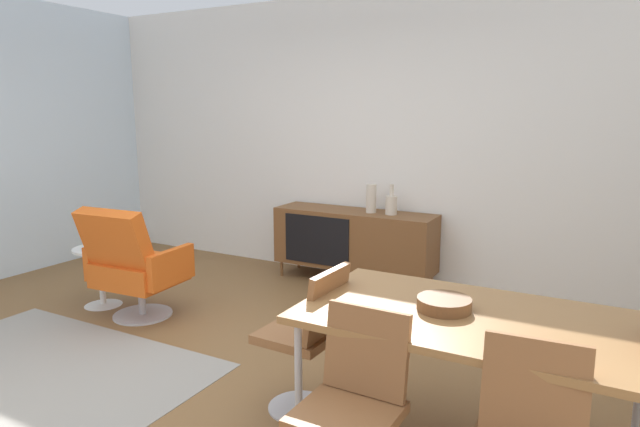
{
  "coord_description": "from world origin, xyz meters",
  "views": [
    {
      "loc": [
        2.25,
        -2.45,
        1.68
      ],
      "look_at": [
        0.47,
        0.81,
        0.98
      ],
      "focal_mm": 30.72,
      "sensor_mm": 36.0,
      "label": 1
    }
  ],
  "objects_px": {
    "sideboard": "(354,239)",
    "side_table_round": "(101,270)",
    "vase_cobalt": "(371,198)",
    "dining_chair_front_left": "(353,405)",
    "dining_chair_near_window": "(308,333)",
    "fruit_bowl": "(99,243)",
    "wooden_bowl_on_table": "(444,304)",
    "vase_sculptural_dark": "(391,204)",
    "dining_table": "(472,324)",
    "lounge_chair_red": "(133,263)"
  },
  "relations": [
    {
      "from": "vase_sculptural_dark",
      "to": "fruit_bowl",
      "type": "height_order",
      "value": "vase_sculptural_dark"
    },
    {
      "from": "sideboard",
      "to": "dining_chair_near_window",
      "type": "height_order",
      "value": "dining_chair_near_window"
    },
    {
      "from": "vase_cobalt",
      "to": "vase_sculptural_dark",
      "type": "height_order",
      "value": "vase_sculptural_dark"
    },
    {
      "from": "dining_table",
      "to": "fruit_bowl",
      "type": "xyz_separation_m",
      "value": [
        -3.33,
        0.63,
        -0.14
      ]
    },
    {
      "from": "vase_sculptural_dark",
      "to": "dining_table",
      "type": "bearing_deg",
      "value": -60.23
    },
    {
      "from": "dining_chair_near_window",
      "to": "vase_cobalt",
      "type": "bearing_deg",
      "value": 105.2
    },
    {
      "from": "vase_sculptural_dark",
      "to": "lounge_chair_red",
      "type": "distance_m",
      "value": 2.34
    },
    {
      "from": "sideboard",
      "to": "side_table_round",
      "type": "xyz_separation_m",
      "value": [
        -1.65,
        -1.65,
        -0.12
      ]
    },
    {
      "from": "wooden_bowl_on_table",
      "to": "fruit_bowl",
      "type": "xyz_separation_m",
      "value": [
        -3.19,
        0.62,
        -0.21
      ]
    },
    {
      "from": "lounge_chair_red",
      "to": "fruit_bowl",
      "type": "xyz_separation_m",
      "value": [
        -0.5,
        0.08,
        0.09
      ]
    },
    {
      "from": "dining_table",
      "to": "dining_chair_near_window",
      "type": "height_order",
      "value": "dining_chair_near_window"
    },
    {
      "from": "vase_cobalt",
      "to": "fruit_bowl",
      "type": "relative_size",
      "value": 1.37
    },
    {
      "from": "lounge_chair_red",
      "to": "side_table_round",
      "type": "distance_m",
      "value": 0.53
    },
    {
      "from": "vase_sculptural_dark",
      "to": "dining_table",
      "type": "xyz_separation_m",
      "value": [
        1.3,
        -2.28,
        -0.12
      ]
    },
    {
      "from": "fruit_bowl",
      "to": "dining_table",
      "type": "bearing_deg",
      "value": -10.66
    },
    {
      "from": "vase_cobalt",
      "to": "dining_table",
      "type": "bearing_deg",
      "value": -56.5
    },
    {
      "from": "sideboard",
      "to": "dining_chair_near_window",
      "type": "relative_size",
      "value": 1.87
    },
    {
      "from": "vase_sculptural_dark",
      "to": "dining_chair_front_left",
      "type": "xyz_separation_m",
      "value": [
        0.96,
        -2.84,
        -0.35
      ]
    },
    {
      "from": "vase_cobalt",
      "to": "dining_chair_front_left",
      "type": "bearing_deg",
      "value": -67.77
    },
    {
      "from": "vase_cobalt",
      "to": "wooden_bowl_on_table",
      "type": "relative_size",
      "value": 1.05
    },
    {
      "from": "wooden_bowl_on_table",
      "to": "vase_cobalt",
      "type": "bearing_deg",
      "value": 121.06
    },
    {
      "from": "lounge_chair_red",
      "to": "side_table_round",
      "type": "bearing_deg",
      "value": 170.54
    },
    {
      "from": "wooden_bowl_on_table",
      "to": "dining_chair_front_left",
      "type": "height_order",
      "value": "dining_chair_front_left"
    },
    {
      "from": "vase_cobalt",
      "to": "dining_chair_front_left",
      "type": "relative_size",
      "value": 0.32
    },
    {
      "from": "dining_chair_front_left",
      "to": "dining_chair_near_window",
      "type": "relative_size",
      "value": 1.0
    },
    {
      "from": "vase_cobalt",
      "to": "dining_chair_near_window",
      "type": "xyz_separation_m",
      "value": [
        0.62,
        -2.28,
        -0.39
      ]
    },
    {
      "from": "dining_chair_near_window",
      "to": "dining_table",
      "type": "bearing_deg",
      "value": 0.15
    },
    {
      "from": "dining_table",
      "to": "side_table_round",
      "type": "relative_size",
      "value": 3.08
    },
    {
      "from": "vase_cobalt",
      "to": "lounge_chair_red",
      "type": "height_order",
      "value": "vase_cobalt"
    },
    {
      "from": "dining_chair_front_left",
      "to": "sideboard",
      "type": "bearing_deg",
      "value": 115.24
    },
    {
      "from": "wooden_bowl_on_table",
      "to": "lounge_chair_red",
      "type": "relative_size",
      "value": 0.27
    },
    {
      "from": "dining_table",
      "to": "lounge_chair_red",
      "type": "height_order",
      "value": "lounge_chair_red"
    },
    {
      "from": "sideboard",
      "to": "dining_table",
      "type": "distance_m",
      "value": 2.85
    },
    {
      "from": "side_table_round",
      "to": "fruit_bowl",
      "type": "relative_size",
      "value": 2.6
    },
    {
      "from": "dining_table",
      "to": "fruit_bowl",
      "type": "bearing_deg",
      "value": 169.34
    },
    {
      "from": "sideboard",
      "to": "vase_sculptural_dark",
      "type": "xyz_separation_m",
      "value": [
        0.38,
        0.0,
        0.38
      ]
    },
    {
      "from": "wooden_bowl_on_table",
      "to": "dining_chair_front_left",
      "type": "xyz_separation_m",
      "value": [
        -0.21,
        -0.56,
        -0.3
      ]
    },
    {
      "from": "vase_sculptural_dark",
      "to": "dining_chair_front_left",
      "type": "distance_m",
      "value": 3.02
    },
    {
      "from": "sideboard",
      "to": "side_table_round",
      "type": "bearing_deg",
      "value": -134.93
    },
    {
      "from": "sideboard",
      "to": "wooden_bowl_on_table",
      "type": "height_order",
      "value": "wooden_bowl_on_table"
    },
    {
      "from": "vase_cobalt",
      "to": "vase_sculptural_dark",
      "type": "xyz_separation_m",
      "value": [
        0.2,
        0.0,
        -0.04
      ]
    },
    {
      "from": "vase_cobalt",
      "to": "vase_sculptural_dark",
      "type": "bearing_deg",
      "value": 0.0
    },
    {
      "from": "sideboard",
      "to": "side_table_round",
      "type": "height_order",
      "value": "sideboard"
    },
    {
      "from": "sideboard",
      "to": "side_table_round",
      "type": "distance_m",
      "value": 2.34
    },
    {
      "from": "dining_table",
      "to": "vase_cobalt",
      "type": "bearing_deg",
      "value": 123.5
    },
    {
      "from": "wooden_bowl_on_table",
      "to": "dining_chair_near_window",
      "type": "distance_m",
      "value": 0.81
    },
    {
      "from": "vase_cobalt",
      "to": "side_table_round",
      "type": "height_order",
      "value": "vase_cobalt"
    },
    {
      "from": "dining_chair_front_left",
      "to": "fruit_bowl",
      "type": "xyz_separation_m",
      "value": [
        -2.98,
        1.19,
        0.09
      ]
    },
    {
      "from": "wooden_bowl_on_table",
      "to": "fruit_bowl",
      "type": "bearing_deg",
      "value": 168.98
    },
    {
      "from": "vase_cobalt",
      "to": "lounge_chair_red",
      "type": "bearing_deg",
      "value": -127.35
    }
  ]
}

